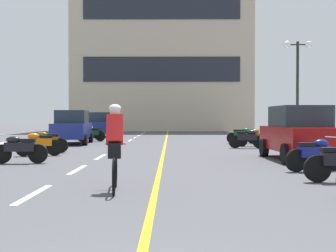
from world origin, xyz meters
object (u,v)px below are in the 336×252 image
at_px(motorcycle_6, 47,141).
at_px(motorcycle_7, 247,138).
at_px(motorcycle_8, 252,137).
at_px(cyclist_rider, 115,145).
at_px(motorcycle_9, 242,135).
at_px(parked_car_mid, 72,127).
at_px(motorcycle_5, 39,143).
at_px(motorcycle_11, 90,133).
at_px(parked_car_far, 101,125).
at_px(motorcycle_10, 91,134).
at_px(parked_car_near, 299,133).
at_px(motorcycle_4, 19,148).
at_px(motorcycle_12, 93,132).
at_px(motorcycle_3, 315,154).
at_px(street_lamp_mid, 298,69).

bearing_deg(motorcycle_6, motorcycle_7, 18.13).
bearing_deg(motorcycle_8, motorcycle_7, -107.99).
height_order(motorcycle_7, cyclist_rider, cyclist_rider).
bearing_deg(motorcycle_9, parked_car_mid, -177.55).
bearing_deg(motorcycle_9, motorcycle_5, -137.13).
height_order(motorcycle_5, motorcycle_11, same).
bearing_deg(motorcycle_8, motorcycle_9, 92.66).
bearing_deg(motorcycle_5, parked_car_far, 91.10).
bearing_deg(cyclist_rider, motorcycle_10, 101.43).
xyz_separation_m(parked_car_near, parked_car_far, (-9.54, 18.53, 0.00)).
bearing_deg(motorcycle_7, motorcycle_11, 139.07).
bearing_deg(motorcycle_4, motorcycle_12, 91.77).
height_order(motorcycle_3, motorcycle_12, same).
xyz_separation_m(motorcycle_5, motorcycle_11, (-0.22, 11.85, 0.00)).
bearing_deg(motorcycle_6, motorcycle_3, -35.21).
bearing_deg(street_lamp_mid, motorcycle_10, 160.95).
height_order(parked_car_far, motorcycle_11, parked_car_far).
bearing_deg(motorcycle_9, motorcycle_4, -128.25).
bearing_deg(motorcycle_10, motorcycle_5, -90.55).
bearing_deg(parked_car_near, motorcycle_3, -98.74).
bearing_deg(motorcycle_3, motorcycle_5, 151.59).
height_order(motorcycle_8, motorcycle_11, same).
relative_size(motorcycle_3, motorcycle_4, 0.98).
relative_size(motorcycle_6, motorcycle_10, 1.00).
xyz_separation_m(parked_car_far, motorcycle_9, (9.15, -8.86, -0.44)).
xyz_separation_m(parked_car_mid, motorcycle_4, (0.65, -10.55, -0.44)).
distance_m(motorcycle_7, motorcycle_11, 11.48).
bearing_deg(motorcycle_10, motorcycle_12, 97.27).
distance_m(street_lamp_mid, parked_car_mid, 12.27).
bearing_deg(motorcycle_4, motorcycle_3, -12.98).
bearing_deg(motorcycle_9, motorcycle_3, -90.50).
bearing_deg(motorcycle_3, parked_car_mid, 126.24).
distance_m(motorcycle_5, motorcycle_9, 12.04).
xyz_separation_m(motorcycle_12, cyclist_rider, (4.11, -21.48, 0.41)).
relative_size(parked_car_near, motorcycle_12, 2.59).
height_order(motorcycle_9, cyclist_rider, cyclist_rider).
bearing_deg(motorcycle_9, cyclist_rider, -107.29).
distance_m(motorcycle_6, motorcycle_8, 10.02).
distance_m(parked_car_mid, motorcycle_3, 15.51).
height_order(motorcycle_10, motorcycle_12, same).
relative_size(street_lamp_mid, motorcycle_6, 3.07).
bearing_deg(street_lamp_mid, motorcycle_11, 155.12).
xyz_separation_m(motorcycle_10, motorcycle_11, (-0.32, 1.48, 0.00)).
xyz_separation_m(parked_car_near, parked_car_mid, (-9.66, 9.27, 0.00)).
relative_size(motorcycle_7, motorcycle_12, 1.03).
bearing_deg(parked_car_near, motorcycle_7, 97.41).
height_order(parked_car_far, motorcycle_3, parked_car_far).
bearing_deg(motorcycle_3, motorcycle_9, 89.50).
relative_size(motorcycle_3, motorcycle_9, 0.98).
xyz_separation_m(parked_car_mid, parked_car_far, (0.13, 9.25, 0.00)).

